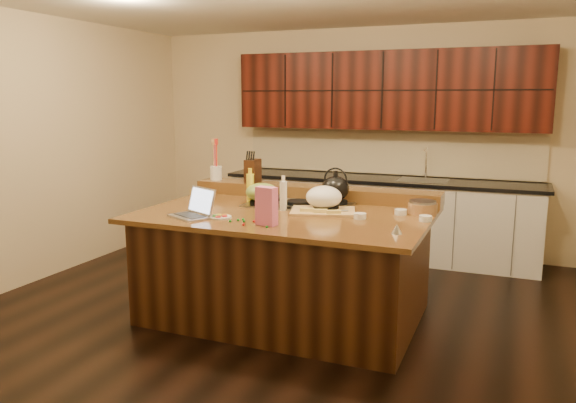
% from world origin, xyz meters
% --- Properties ---
extents(room, '(5.52, 5.02, 2.72)m').
position_xyz_m(room, '(0.00, 0.00, 1.35)').
color(room, black).
rests_on(room, ground).
extents(island, '(2.40, 1.60, 0.92)m').
position_xyz_m(island, '(0.00, 0.00, 0.46)').
color(island, black).
rests_on(island, ground).
extents(back_ledge, '(2.40, 0.30, 0.12)m').
position_xyz_m(back_ledge, '(0.00, 0.70, 0.98)').
color(back_ledge, black).
rests_on(back_ledge, island).
extents(cooktop, '(0.92, 0.52, 0.05)m').
position_xyz_m(cooktop, '(0.00, 0.30, 0.94)').
color(cooktop, gray).
rests_on(cooktop, island).
extents(back_counter, '(3.70, 0.66, 2.40)m').
position_xyz_m(back_counter, '(0.30, 2.23, 0.98)').
color(back_counter, silver).
rests_on(back_counter, ground).
extents(kettle, '(0.31, 0.31, 0.22)m').
position_xyz_m(kettle, '(0.30, 0.43, 1.08)').
color(kettle, black).
rests_on(kettle, cooktop).
extents(green_bowl, '(0.29, 0.29, 0.16)m').
position_xyz_m(green_bowl, '(-0.30, 0.17, 1.04)').
color(green_bowl, olive).
rests_on(green_bowl, cooktop).
extents(laptop, '(0.42, 0.38, 0.23)m').
position_xyz_m(laptop, '(-0.61, -0.45, 0.98)').
color(laptop, '#B7B7BC').
rests_on(laptop, island).
extents(oil_bottle, '(0.09, 0.09, 0.27)m').
position_xyz_m(oil_bottle, '(-0.45, 0.24, 1.06)').
color(oil_bottle, yellow).
rests_on(oil_bottle, island).
extents(vinegar_bottle, '(0.08, 0.08, 0.25)m').
position_xyz_m(vinegar_bottle, '(-0.04, 0.05, 1.04)').
color(vinegar_bottle, silver).
rests_on(vinegar_bottle, island).
extents(wooden_tray, '(0.62, 0.52, 0.21)m').
position_xyz_m(wooden_tray, '(0.29, 0.14, 1.02)').
color(wooden_tray, tan).
rests_on(wooden_tray, island).
extents(ramekin_a, '(0.11, 0.11, 0.04)m').
position_xyz_m(ramekin_a, '(0.65, -0.03, 0.94)').
color(ramekin_a, white).
rests_on(ramekin_a, island).
extents(ramekin_b, '(0.11, 0.11, 0.04)m').
position_xyz_m(ramekin_b, '(1.15, 0.08, 0.94)').
color(ramekin_b, white).
rests_on(ramekin_b, island).
extents(ramekin_c, '(0.12, 0.12, 0.04)m').
position_xyz_m(ramekin_c, '(0.92, 0.25, 0.94)').
color(ramekin_c, white).
rests_on(ramekin_c, island).
extents(strainer_bowl, '(0.27, 0.27, 0.09)m').
position_xyz_m(strainer_bowl, '(1.08, 0.36, 0.97)').
color(strainer_bowl, '#996B3F').
rests_on(strainer_bowl, island).
extents(kitchen_timer, '(0.10, 0.10, 0.07)m').
position_xyz_m(kitchen_timer, '(1.03, -0.42, 0.96)').
color(kitchen_timer, silver).
rests_on(kitchen_timer, island).
extents(pink_bag, '(0.17, 0.11, 0.29)m').
position_xyz_m(pink_bag, '(0.06, -0.51, 1.07)').
color(pink_bag, pink).
rests_on(pink_bag, island).
extents(candy_plate, '(0.21, 0.21, 0.01)m').
position_xyz_m(candy_plate, '(-0.39, -0.42, 0.93)').
color(candy_plate, white).
rests_on(candy_plate, island).
extents(package_box, '(0.10, 0.08, 0.13)m').
position_xyz_m(package_box, '(-0.90, 0.03, 0.98)').
color(package_box, '#DFB74E').
rests_on(package_box, island).
extents(utensil_crock, '(0.13, 0.13, 0.14)m').
position_xyz_m(utensil_crock, '(-1.06, 0.70, 1.11)').
color(utensil_crock, white).
rests_on(utensil_crock, back_ledge).
extents(knife_block, '(0.12, 0.19, 0.23)m').
position_xyz_m(knife_block, '(-0.65, 0.70, 1.15)').
color(knife_block, black).
rests_on(knife_block, back_ledge).
extents(gumdrop_0, '(0.02, 0.02, 0.02)m').
position_xyz_m(gumdrop_0, '(-0.07, -0.47, 0.93)').
color(gumdrop_0, red).
rests_on(gumdrop_0, island).
extents(gumdrop_1, '(0.02, 0.02, 0.02)m').
position_xyz_m(gumdrop_1, '(-0.18, -0.44, 0.93)').
color(gumdrop_1, '#198C26').
rests_on(gumdrop_1, island).
extents(gumdrop_2, '(0.02, 0.02, 0.02)m').
position_xyz_m(gumdrop_2, '(0.03, -0.49, 0.93)').
color(gumdrop_2, red).
rests_on(gumdrop_2, island).
extents(gumdrop_3, '(0.02, 0.02, 0.02)m').
position_xyz_m(gumdrop_3, '(0.02, -0.41, 0.93)').
color(gumdrop_3, '#198C26').
rests_on(gumdrop_3, island).
extents(gumdrop_4, '(0.02, 0.02, 0.02)m').
position_xyz_m(gumdrop_4, '(0.04, -0.40, 0.93)').
color(gumdrop_4, red).
rests_on(gumdrop_4, island).
extents(gumdrop_5, '(0.02, 0.02, 0.02)m').
position_xyz_m(gumdrop_5, '(-0.24, -0.53, 0.93)').
color(gumdrop_5, '#198C26').
rests_on(gumdrop_5, island).
extents(gumdrop_6, '(0.02, 0.02, 0.02)m').
position_xyz_m(gumdrop_6, '(0.04, -0.46, 0.93)').
color(gumdrop_6, red).
rests_on(gumdrop_6, island).
extents(gumdrop_7, '(0.02, 0.02, 0.02)m').
position_xyz_m(gumdrop_7, '(-0.21, -0.47, 0.93)').
color(gumdrop_7, '#198C26').
rests_on(gumdrop_7, island).
extents(gumdrop_8, '(0.02, 0.02, 0.02)m').
position_xyz_m(gumdrop_8, '(-0.09, -0.60, 0.93)').
color(gumdrop_8, red).
rests_on(gumdrop_8, island).
extents(gumdrop_9, '(0.02, 0.02, 0.02)m').
position_xyz_m(gumdrop_9, '(-0.15, -0.50, 0.93)').
color(gumdrop_9, '#198C26').
rests_on(gumdrop_9, island).
extents(gumdrop_10, '(0.02, 0.02, 0.02)m').
position_xyz_m(gumdrop_10, '(-0.02, -0.39, 0.93)').
color(gumdrop_10, red).
rests_on(gumdrop_10, island).
extents(gumdrop_11, '(0.02, 0.02, 0.02)m').
position_xyz_m(gumdrop_11, '(0.10, -0.61, 0.93)').
color(gumdrop_11, '#198C26').
rests_on(gumdrop_11, island).
extents(gumdrop_12, '(0.02, 0.02, 0.02)m').
position_xyz_m(gumdrop_12, '(0.04, -0.40, 0.93)').
color(gumdrop_12, red).
rests_on(gumdrop_12, island).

